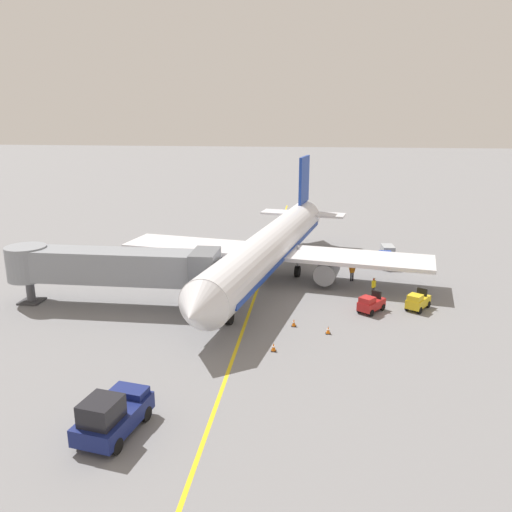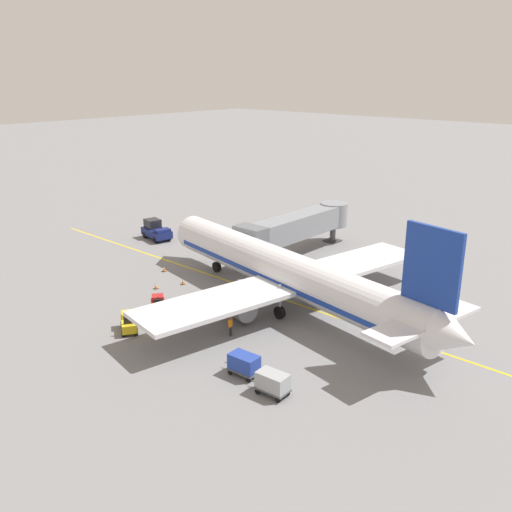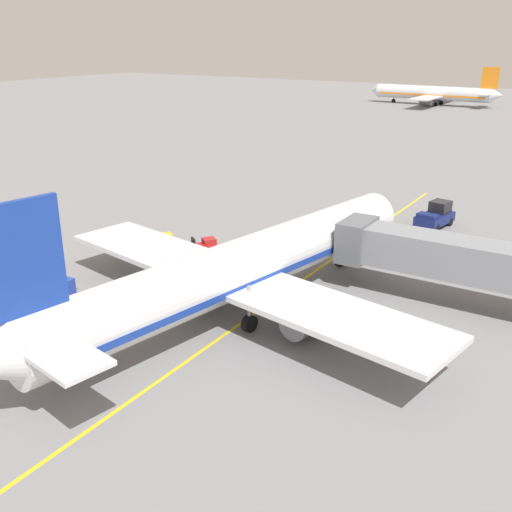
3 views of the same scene
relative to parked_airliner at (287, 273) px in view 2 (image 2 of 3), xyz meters
The scene contains 14 objects.
ground_plane 3.70m from the parked_airliner, 61.69° to the right, with size 400.00×400.00×0.00m, color slate.
gate_lead_in_line 3.69m from the parked_airliner, 61.69° to the right, with size 0.24×80.00×0.01m, color gold.
parked_airliner is the anchor object (origin of this frame).
jet_bridge 15.02m from the parked_airliner, 34.72° to the left, with size 17.84×3.50×4.98m.
pushback_tractor 26.49m from the parked_airliner, 77.99° to the left, with size 2.96×4.72×2.40m.
baggage_tug_lead 14.45m from the parked_airliner, 153.40° to the left, with size 2.36×2.75×1.62m.
baggage_tug_trailing 11.81m from the parked_airliner, 140.09° to the left, with size 2.46×2.72×1.62m.
baggage_cart_front 13.04m from the parked_airliner, 154.48° to the right, with size 1.44×2.94×1.58m.
baggage_cart_second_in_train 15.06m from the parked_airliner, 144.63° to the right, with size 1.44×2.94×1.58m.
ground_crew_wing_walker 10.35m from the parked_airliner, 159.06° to the left, with size 0.47×0.66×1.69m.
ground_crew_loader 8.15m from the parked_airliner, behind, with size 0.70×0.37×1.69m.
safety_cone_nose_left 11.81m from the parked_airliner, 104.34° to the left, with size 0.36×0.36×0.59m.
safety_cone_nose_right 15.84m from the parked_airliner, 96.17° to the left, with size 0.36×0.36×0.59m.
safety_cone_wing_tip 13.61m from the parked_airliner, 113.90° to the left, with size 0.36×0.36×0.59m.
Camera 2 is at (-37.75, -27.79, 20.33)m, focal length 39.38 mm.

